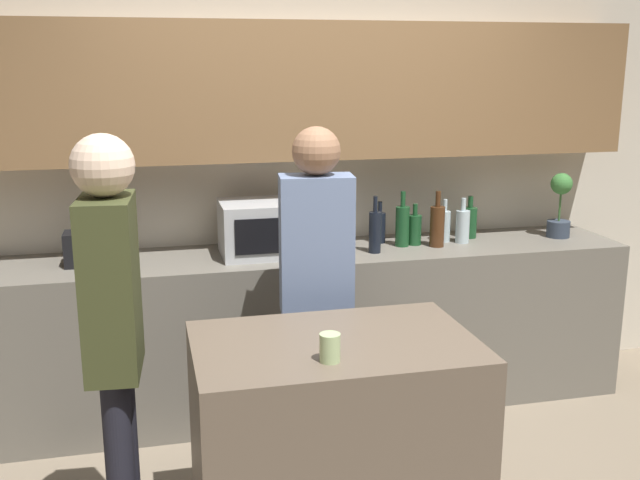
% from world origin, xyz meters
% --- Properties ---
extents(back_wall, '(6.40, 0.40, 2.70)m').
position_xyz_m(back_wall, '(0.00, 1.66, 1.54)').
color(back_wall, beige).
rests_on(back_wall, ground_plane).
extents(back_counter, '(3.60, 0.62, 0.93)m').
position_xyz_m(back_counter, '(0.00, 1.39, 0.47)').
color(back_counter, '#6B665B').
rests_on(back_counter, ground_plane).
extents(kitchen_island, '(1.12, 0.73, 0.92)m').
position_xyz_m(kitchen_island, '(-0.25, 0.06, 0.46)').
color(kitchen_island, brown).
rests_on(kitchen_island, ground_plane).
extents(microwave, '(0.52, 0.39, 0.30)m').
position_xyz_m(microwave, '(-0.29, 1.39, 1.08)').
color(microwave, '#B7BABC').
rests_on(microwave, back_counter).
extents(toaster, '(0.26, 0.16, 0.18)m').
position_xyz_m(toaster, '(-1.24, 1.40, 1.02)').
color(toaster, black).
rests_on(toaster, back_counter).
extents(potted_plant, '(0.14, 0.14, 0.39)m').
position_xyz_m(potted_plant, '(1.52, 1.40, 1.13)').
color(potted_plant, '#333D4C').
rests_on(potted_plant, back_counter).
extents(bottle_0, '(0.07, 0.07, 0.32)m').
position_xyz_m(bottle_0, '(0.30, 1.29, 1.06)').
color(bottle_0, black).
rests_on(bottle_0, back_counter).
extents(bottle_1, '(0.07, 0.07, 0.25)m').
position_xyz_m(bottle_1, '(0.40, 1.51, 1.03)').
color(bottle_1, black).
rests_on(bottle_1, back_counter).
extents(bottle_2, '(0.08, 0.08, 0.32)m').
position_xyz_m(bottle_2, '(0.51, 1.40, 1.06)').
color(bottle_2, '#194723').
rests_on(bottle_2, back_counter).
extents(bottle_3, '(0.08, 0.08, 0.24)m').
position_xyz_m(bottle_3, '(0.59, 1.41, 1.03)').
color(bottle_3, '#194723').
rests_on(bottle_3, back_counter).
extents(bottle_4, '(0.09, 0.09, 0.33)m').
position_xyz_m(bottle_4, '(0.70, 1.34, 1.06)').
color(bottle_4, '#472814').
rests_on(bottle_4, back_counter).
extents(bottle_5, '(0.07, 0.07, 0.26)m').
position_xyz_m(bottle_5, '(0.79, 1.45, 1.03)').
color(bottle_5, silver).
rests_on(bottle_5, back_counter).
extents(bottle_6, '(0.08, 0.08, 0.27)m').
position_xyz_m(bottle_6, '(0.88, 1.40, 1.04)').
color(bottle_6, silver).
rests_on(bottle_6, back_counter).
extents(bottle_7, '(0.09, 0.09, 0.26)m').
position_xyz_m(bottle_7, '(0.98, 1.51, 1.03)').
color(bottle_7, '#194723').
rests_on(bottle_7, back_counter).
extents(cup_0, '(0.08, 0.08, 0.11)m').
position_xyz_m(cup_0, '(-0.32, -0.13, 0.97)').
color(cup_0, '#B5CE8E').
rests_on(cup_0, kitchen_island).
extents(person_left, '(0.23, 0.35, 1.74)m').
position_xyz_m(person_left, '(-1.09, 0.13, 1.05)').
color(person_left, black).
rests_on(person_left, ground_plane).
extents(person_center, '(0.36, 0.23, 1.70)m').
position_xyz_m(person_center, '(-0.18, 0.69, 1.02)').
color(person_center, black).
rests_on(person_center, ground_plane).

